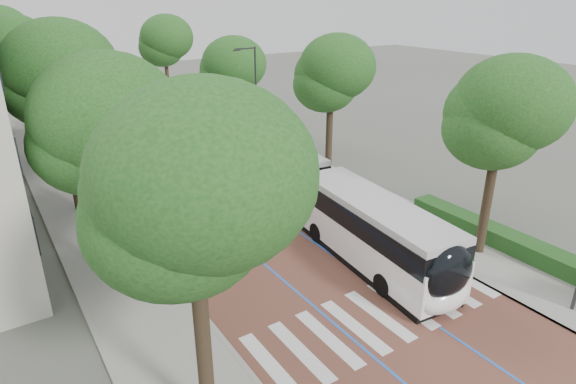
% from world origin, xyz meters
% --- Properties ---
extents(ground, '(160.00, 160.00, 0.00)m').
position_xyz_m(ground, '(0.00, 0.00, 0.00)').
color(ground, '#51544C').
rests_on(ground, ground).
extents(road, '(11.00, 140.00, 0.02)m').
position_xyz_m(road, '(0.00, 40.00, 0.01)').
color(road, brown).
rests_on(road, ground).
extents(sidewalk_left, '(4.00, 140.00, 0.12)m').
position_xyz_m(sidewalk_left, '(-7.50, 40.00, 0.06)').
color(sidewalk_left, '#989590').
rests_on(sidewalk_left, ground).
extents(sidewalk_right, '(4.00, 140.00, 0.12)m').
position_xyz_m(sidewalk_right, '(7.50, 40.00, 0.06)').
color(sidewalk_right, '#989590').
rests_on(sidewalk_right, ground).
extents(kerb_left, '(0.20, 140.00, 0.14)m').
position_xyz_m(kerb_left, '(-5.60, 40.00, 0.06)').
color(kerb_left, gray).
rests_on(kerb_left, ground).
extents(kerb_right, '(0.20, 140.00, 0.14)m').
position_xyz_m(kerb_right, '(5.60, 40.00, 0.06)').
color(kerb_right, gray).
rests_on(kerb_right, ground).
extents(zebra_crossing, '(10.55, 3.60, 0.01)m').
position_xyz_m(zebra_crossing, '(0.20, 1.00, 0.03)').
color(zebra_crossing, silver).
rests_on(zebra_crossing, ground).
extents(lane_line_left, '(0.12, 126.00, 0.01)m').
position_xyz_m(lane_line_left, '(-1.60, 40.00, 0.02)').
color(lane_line_left, blue).
rests_on(lane_line_left, road).
extents(lane_line_right, '(0.12, 126.00, 0.01)m').
position_xyz_m(lane_line_right, '(1.60, 40.00, 0.02)').
color(lane_line_right, blue).
rests_on(lane_line_right, road).
extents(hedge, '(1.20, 14.00, 0.80)m').
position_xyz_m(hedge, '(9.10, 0.00, 0.52)').
color(hedge, '#1B4618').
rests_on(hedge, sidewalk_right).
extents(streetlight_far, '(1.82, 0.20, 8.00)m').
position_xyz_m(streetlight_far, '(6.62, 22.00, 4.82)').
color(streetlight_far, '#303032').
rests_on(streetlight_far, sidewalk_right).
extents(lamp_post_left, '(0.14, 0.14, 8.00)m').
position_xyz_m(lamp_post_left, '(-6.10, 8.00, 4.12)').
color(lamp_post_left, '#303032').
rests_on(lamp_post_left, sidewalk_left).
extents(trees_left, '(6.48, 60.95, 10.07)m').
position_xyz_m(trees_left, '(-7.50, 27.79, 7.06)').
color(trees_left, black).
rests_on(trees_left, ground).
extents(trees_right, '(5.83, 47.41, 9.16)m').
position_xyz_m(trees_right, '(7.70, 25.29, 6.38)').
color(trees_right, black).
rests_on(trees_right, ground).
extents(lead_bus, '(4.28, 18.55, 3.20)m').
position_xyz_m(lead_bus, '(3.02, 7.93, 1.63)').
color(lead_bus, black).
rests_on(lead_bus, ground).
extents(bus_queued_0, '(2.59, 12.41, 3.20)m').
position_xyz_m(bus_queued_0, '(2.05, 24.37, 1.62)').
color(bus_queued_0, white).
rests_on(bus_queued_0, ground).
extents(bus_queued_1, '(3.30, 12.53, 3.20)m').
position_xyz_m(bus_queued_1, '(2.59, 37.50, 1.62)').
color(bus_queued_1, white).
rests_on(bus_queued_1, ground).
extents(bus_queued_2, '(3.17, 12.51, 3.20)m').
position_xyz_m(bus_queued_2, '(2.05, 51.03, 1.62)').
color(bus_queued_2, white).
rests_on(bus_queued_2, ground).
extents(bus_queued_3, '(3.25, 12.52, 3.20)m').
position_xyz_m(bus_queued_3, '(2.07, 63.29, 1.62)').
color(bus_queued_3, white).
rests_on(bus_queued_3, ground).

